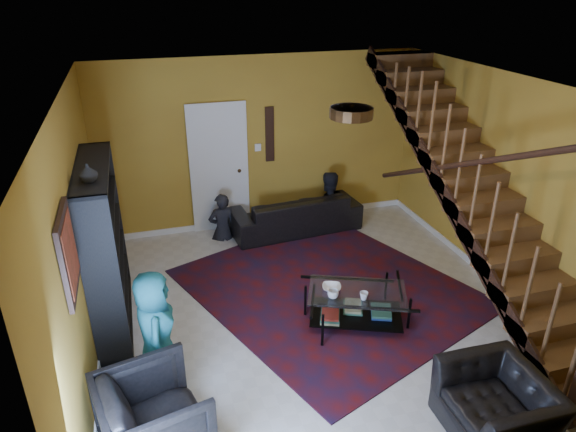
% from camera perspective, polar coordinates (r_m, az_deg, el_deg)
% --- Properties ---
extents(floor, '(5.50, 5.50, 0.00)m').
position_cam_1_polar(floor, '(6.63, 3.04, -10.56)').
color(floor, beige).
rests_on(floor, ground).
extents(room, '(5.50, 5.50, 5.50)m').
position_cam_1_polar(room, '(7.46, -10.19, -6.10)').
color(room, '#B08827').
rests_on(room, ground).
extents(staircase, '(0.95, 5.02, 3.18)m').
position_cam_1_polar(staircase, '(6.90, 20.19, 2.56)').
color(staircase, brown).
rests_on(staircase, floor).
extents(bookshelf, '(0.35, 1.80, 2.00)m').
position_cam_1_polar(bookshelf, '(6.38, -19.55, -3.54)').
color(bookshelf, black).
rests_on(bookshelf, floor).
extents(door, '(0.82, 0.05, 2.05)m').
position_cam_1_polar(door, '(8.36, -7.65, 5.04)').
color(door, silver).
rests_on(door, floor).
extents(framed_picture, '(0.04, 0.74, 0.74)m').
position_cam_1_polar(framed_picture, '(4.71, -23.25, -3.80)').
color(framed_picture, maroon).
rests_on(framed_picture, room).
extents(wall_hanging, '(0.14, 0.03, 0.90)m').
position_cam_1_polar(wall_hanging, '(8.37, -2.05, 9.05)').
color(wall_hanging, black).
rests_on(wall_hanging, room).
extents(ceiling_fixture, '(0.40, 0.40, 0.10)m').
position_cam_1_polar(ceiling_fixture, '(4.78, 7.06, 11.31)').
color(ceiling_fixture, '#3F2814').
rests_on(ceiling_fixture, room).
extents(rug, '(4.18, 4.43, 0.02)m').
position_cam_1_polar(rug, '(7.08, 4.44, -7.99)').
color(rug, '#440C0D').
rests_on(rug, floor).
extents(sofa, '(2.19, 1.01, 0.62)m').
position_cam_1_polar(sofa, '(8.49, 0.77, 0.37)').
color(sofa, black).
rests_on(sofa, floor).
extents(armchair_left, '(1.05, 1.03, 0.80)m').
position_cam_1_polar(armchair_left, '(4.90, -14.66, -20.98)').
color(armchair_left, black).
rests_on(armchair_left, floor).
extents(armchair_right, '(0.85, 0.97, 0.62)m').
position_cam_1_polar(armchair_right, '(5.34, 22.17, -18.95)').
color(armchair_right, black).
rests_on(armchair_right, floor).
extents(person_adult_a, '(0.46, 0.31, 1.22)m').
position_cam_1_polar(person_adult_a, '(8.35, -7.27, -1.43)').
color(person_adult_a, black).
rests_on(person_adult_a, sofa).
extents(person_adult_b, '(0.70, 0.55, 1.39)m').
position_cam_1_polar(person_adult_b, '(8.74, 4.39, 0.59)').
color(person_adult_b, black).
rests_on(person_adult_b, sofa).
extents(person_child, '(0.44, 0.66, 1.31)m').
position_cam_1_polar(person_child, '(5.41, -14.46, -12.24)').
color(person_child, '#18595D').
rests_on(person_child, armchair_left).
extents(coffee_table, '(1.33, 1.07, 0.44)m').
position_cam_1_polar(coffee_table, '(6.36, 7.61, -9.76)').
color(coffee_table, black).
rests_on(coffee_table, floor).
extents(cup_a, '(0.17, 0.17, 0.10)m').
position_cam_1_polar(cup_a, '(6.09, 5.04, -8.64)').
color(cup_a, '#999999').
rests_on(cup_a, coffee_table).
extents(cup_b, '(0.12, 0.12, 0.09)m').
position_cam_1_polar(cup_b, '(6.11, 8.43, -8.77)').
color(cup_b, '#999999').
rests_on(cup_b, coffee_table).
extents(bowl, '(0.29, 0.29, 0.06)m').
position_cam_1_polar(bowl, '(6.24, 4.87, -7.94)').
color(bowl, '#999999').
rests_on(bowl, coffee_table).
extents(vase, '(0.18, 0.18, 0.19)m').
position_cam_1_polar(vase, '(5.47, -21.34, 4.48)').
color(vase, '#999999').
rests_on(vase, bookshelf).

